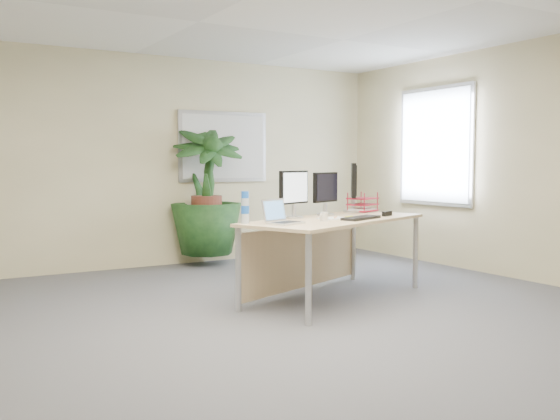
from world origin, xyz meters
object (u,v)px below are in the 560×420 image
monitor_right (326,191)px  laptop (281,217)px  desk (325,235)px  floor_plant (207,208)px  monitor_left (294,191)px

monitor_right → laptop: 1.02m
desk → floor_plant: 2.40m
desk → laptop: size_ratio=5.92×
desk → monitor_right: size_ratio=5.06×
monitor_left → laptop: bearing=-134.2°
floor_plant → laptop: (-0.47, -2.67, 0.10)m
desk → floor_plant: size_ratio=1.49×
monitor_left → floor_plant: bearing=87.9°
monitor_right → laptop: size_ratio=1.17×
monitor_right → laptop: (-0.85, -0.53, -0.20)m
floor_plant → laptop: bearing=-100.0°
laptop → desk: bearing=22.3°
floor_plant → desk: bearing=-85.1°
desk → laptop: bearing=-157.7°
floor_plant → monitor_right: size_ratio=3.39×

